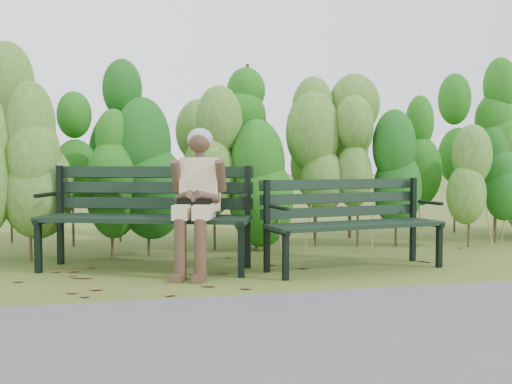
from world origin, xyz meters
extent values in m
plane|color=#455123|center=(0.00, 0.00, 0.00)|extent=(80.00, 80.00, 0.00)
cube|color=#474749|center=(0.00, -2.20, 0.01)|extent=(60.00, 2.50, 0.01)
cylinder|color=#47381E|center=(-2.14, 1.30, 0.40)|extent=(0.03, 0.03, 0.80)
ellipsoid|color=#1F5E19|center=(-2.14, 1.30, 1.04)|extent=(0.64, 0.64, 1.44)
cylinder|color=#47381E|center=(-1.53, 1.30, 0.40)|extent=(0.03, 0.03, 0.80)
ellipsoid|color=#1F5E19|center=(-1.53, 1.30, 1.04)|extent=(0.64, 0.64, 1.44)
cylinder|color=#47381E|center=(-0.92, 1.30, 0.40)|extent=(0.03, 0.03, 0.80)
ellipsoid|color=#1F5E19|center=(-0.92, 1.30, 1.04)|extent=(0.64, 0.64, 1.44)
cylinder|color=#47381E|center=(-0.31, 1.30, 0.40)|extent=(0.03, 0.03, 0.80)
ellipsoid|color=#1F5E19|center=(-0.31, 1.30, 1.04)|extent=(0.64, 0.64, 1.44)
cylinder|color=#47381E|center=(0.31, 1.30, 0.40)|extent=(0.03, 0.03, 0.80)
ellipsoid|color=#1F5E19|center=(0.31, 1.30, 1.04)|extent=(0.64, 0.64, 1.44)
cylinder|color=#47381E|center=(0.92, 1.30, 0.40)|extent=(0.03, 0.03, 0.80)
ellipsoid|color=#1F5E19|center=(0.92, 1.30, 1.04)|extent=(0.64, 0.64, 1.44)
cylinder|color=#47381E|center=(1.53, 1.30, 0.40)|extent=(0.03, 0.03, 0.80)
ellipsoid|color=#1F5E19|center=(1.53, 1.30, 1.04)|extent=(0.64, 0.64, 1.44)
cylinder|color=#47381E|center=(2.14, 1.30, 0.40)|extent=(0.03, 0.03, 0.80)
ellipsoid|color=#1F5E19|center=(2.14, 1.30, 1.04)|extent=(0.64, 0.64, 1.44)
cylinder|color=#47381E|center=(2.75, 1.30, 0.40)|extent=(0.03, 0.03, 0.80)
ellipsoid|color=#1F5E19|center=(2.75, 1.30, 1.04)|extent=(0.64, 0.64, 1.44)
cylinder|color=#47381E|center=(3.36, 1.30, 0.40)|extent=(0.03, 0.03, 0.80)
ellipsoid|color=#1F5E19|center=(3.36, 1.30, 1.04)|extent=(0.64, 0.64, 1.44)
cylinder|color=#47381E|center=(-2.69, 2.30, 0.55)|extent=(0.04, 0.04, 1.10)
ellipsoid|color=#185319|center=(-2.69, 2.30, 1.43)|extent=(0.70, 0.70, 1.98)
cylinder|color=#47381E|center=(-1.92, 2.30, 0.55)|extent=(0.04, 0.04, 1.10)
ellipsoid|color=#185319|center=(-1.92, 2.30, 1.43)|extent=(0.70, 0.70, 1.98)
cylinder|color=#47381E|center=(-1.15, 2.30, 0.55)|extent=(0.04, 0.04, 1.10)
ellipsoid|color=#185319|center=(-1.15, 2.30, 1.43)|extent=(0.70, 0.70, 1.98)
cylinder|color=#47381E|center=(-0.38, 2.30, 0.55)|extent=(0.04, 0.04, 1.10)
ellipsoid|color=#185319|center=(-0.38, 2.30, 1.43)|extent=(0.70, 0.70, 1.98)
cylinder|color=#47381E|center=(0.38, 2.30, 0.55)|extent=(0.04, 0.04, 1.10)
ellipsoid|color=#185319|center=(0.38, 2.30, 1.43)|extent=(0.70, 0.70, 1.98)
cylinder|color=#47381E|center=(1.15, 2.30, 0.55)|extent=(0.04, 0.04, 1.10)
ellipsoid|color=#185319|center=(1.15, 2.30, 1.43)|extent=(0.70, 0.70, 1.98)
cylinder|color=#47381E|center=(1.92, 2.30, 0.55)|extent=(0.04, 0.04, 1.10)
ellipsoid|color=#185319|center=(1.92, 2.30, 1.43)|extent=(0.70, 0.70, 1.98)
cylinder|color=#47381E|center=(2.69, 2.30, 0.55)|extent=(0.04, 0.04, 1.10)
ellipsoid|color=#185319|center=(2.69, 2.30, 1.43)|extent=(0.70, 0.70, 1.98)
cylinder|color=#47381E|center=(3.46, 2.30, 0.55)|extent=(0.04, 0.04, 1.10)
ellipsoid|color=#185319|center=(3.46, 2.30, 1.43)|extent=(0.70, 0.70, 1.98)
cylinder|color=#47381E|center=(4.22, 2.30, 0.55)|extent=(0.04, 0.04, 1.10)
ellipsoid|color=#185319|center=(4.22, 2.30, 1.43)|extent=(0.70, 0.70, 1.98)
cube|color=brown|center=(-0.98, -1.08, 0.00)|extent=(0.10, 0.11, 0.01)
cube|color=brown|center=(-2.33, 0.64, 0.00)|extent=(0.11, 0.11, 0.01)
cube|color=brown|center=(-2.11, 0.10, 0.00)|extent=(0.11, 0.10, 0.01)
cube|color=brown|center=(-0.18, 0.06, 0.00)|extent=(0.11, 0.11, 0.01)
cube|color=brown|center=(-0.75, -0.86, 0.00)|extent=(0.10, 0.09, 0.01)
cube|color=brown|center=(2.53, 0.38, 0.00)|extent=(0.11, 0.10, 0.01)
cube|color=brown|center=(-1.27, -0.07, 0.00)|extent=(0.11, 0.11, 0.01)
cube|color=brown|center=(1.13, 0.70, 0.00)|extent=(0.11, 0.11, 0.01)
cube|color=brown|center=(1.53, -0.68, 0.00)|extent=(0.11, 0.11, 0.01)
cube|color=brown|center=(-1.66, -0.29, 0.00)|extent=(0.08, 0.10, 0.01)
cube|color=brown|center=(1.89, 0.86, 0.00)|extent=(0.10, 0.11, 0.01)
cube|color=brown|center=(-1.86, -0.40, 0.00)|extent=(0.11, 0.09, 0.01)
cube|color=brown|center=(-0.22, -0.16, 0.00)|extent=(0.11, 0.11, 0.01)
cube|color=brown|center=(-1.66, 0.00, 0.00)|extent=(0.11, 0.11, 0.01)
cube|color=brown|center=(1.31, 0.90, 0.00)|extent=(0.09, 0.08, 0.01)
cube|color=brown|center=(0.80, 0.06, 0.00)|extent=(0.11, 0.10, 0.01)
cube|color=brown|center=(1.11, -0.24, 0.00)|extent=(0.09, 0.10, 0.01)
cube|color=brown|center=(0.36, -0.12, 0.00)|extent=(0.11, 0.11, 0.01)
cube|color=brown|center=(-0.31, 0.03, 0.00)|extent=(0.09, 0.10, 0.01)
cube|color=brown|center=(0.85, -0.90, 0.00)|extent=(0.11, 0.10, 0.01)
cube|color=brown|center=(-0.89, -0.81, 0.00)|extent=(0.11, 0.11, 0.01)
cube|color=brown|center=(-1.69, 0.56, 0.00)|extent=(0.07, 0.09, 0.01)
cube|color=brown|center=(2.92, 0.48, 0.00)|extent=(0.10, 0.09, 0.01)
cube|color=brown|center=(2.91, 0.80, 0.00)|extent=(0.10, 0.09, 0.01)
cube|color=brown|center=(1.92, -0.71, 0.00)|extent=(0.10, 0.11, 0.01)
cube|color=brown|center=(1.72, 0.20, 0.00)|extent=(0.07, 0.09, 0.01)
cube|color=black|center=(-1.17, 0.18, 0.51)|extent=(1.95, 0.79, 0.05)
cube|color=black|center=(-1.12, 0.31, 0.51)|extent=(1.95, 0.79, 0.05)
cube|color=black|center=(-1.07, 0.44, 0.51)|extent=(1.95, 0.79, 0.05)
cube|color=black|center=(-1.02, 0.57, 0.51)|extent=(1.95, 0.79, 0.05)
cube|color=black|center=(-0.99, 0.67, 0.63)|extent=(1.93, 0.74, 0.12)
cube|color=black|center=(-0.98, 0.69, 0.79)|extent=(1.93, 0.74, 0.12)
cube|color=black|center=(-0.98, 0.70, 0.95)|extent=(1.93, 0.74, 0.12)
cube|color=black|center=(-2.08, 0.48, 0.25)|extent=(0.07, 0.07, 0.51)
cube|color=black|center=(-1.92, 0.94, 0.51)|extent=(0.07, 0.07, 1.01)
cube|color=black|center=(-2.01, 0.70, 0.48)|extent=(0.24, 0.55, 0.05)
cylinder|color=black|center=(-2.03, 0.64, 0.73)|extent=(0.18, 0.41, 0.04)
cube|color=black|center=(-0.26, -0.16, 0.25)|extent=(0.07, 0.07, 0.51)
cube|color=black|center=(-0.10, 0.30, 0.51)|extent=(0.07, 0.07, 1.01)
cube|color=black|center=(-0.18, 0.05, 0.48)|extent=(0.24, 0.55, 0.05)
cylinder|color=black|center=(-0.20, 0.00, 0.73)|extent=(0.18, 0.41, 0.04)
cube|color=black|center=(0.93, -0.23, 0.44)|extent=(1.76, 0.39, 0.04)
cube|color=black|center=(0.91, -0.11, 0.44)|extent=(1.76, 0.39, 0.04)
cube|color=black|center=(0.89, 0.01, 0.44)|extent=(1.76, 0.39, 0.04)
cube|color=black|center=(0.87, 0.13, 0.44)|extent=(1.76, 0.39, 0.04)
cube|color=black|center=(0.86, 0.22, 0.55)|extent=(1.75, 0.34, 0.10)
cube|color=black|center=(0.85, 0.23, 0.69)|extent=(1.75, 0.34, 0.10)
cube|color=black|center=(0.85, 0.25, 0.82)|extent=(1.75, 0.34, 0.10)
cube|color=black|center=(0.10, -0.38, 0.22)|extent=(0.06, 0.06, 0.44)
cube|color=black|center=(0.03, 0.03, 0.44)|extent=(0.06, 0.06, 0.88)
cube|color=black|center=(0.07, -0.19, 0.42)|extent=(0.13, 0.49, 0.04)
cylinder|color=black|center=(0.08, -0.24, 0.64)|extent=(0.09, 0.37, 0.04)
cube|color=black|center=(1.76, -0.11, 0.22)|extent=(0.06, 0.06, 0.44)
cube|color=black|center=(1.70, 0.31, 0.44)|extent=(0.06, 0.06, 0.88)
cube|color=black|center=(1.73, 0.08, 0.42)|extent=(0.13, 0.49, 0.04)
cylinder|color=black|center=(1.74, 0.04, 0.64)|extent=(0.09, 0.37, 0.04)
cube|color=beige|center=(-0.75, 0.03, 0.60)|extent=(0.28, 0.45, 0.13)
cube|color=beige|center=(-0.58, -0.04, 0.60)|extent=(0.28, 0.45, 0.13)
cylinder|color=#4A3323|center=(-0.81, -0.14, 0.27)|extent=(0.14, 0.14, 0.55)
cylinder|color=#4A3323|center=(-0.63, -0.20, 0.27)|extent=(0.14, 0.14, 0.55)
cube|color=#4A3323|center=(-0.83, -0.21, 0.03)|extent=(0.15, 0.22, 0.06)
cube|color=#4A3323|center=(-0.66, -0.27, 0.03)|extent=(0.15, 0.22, 0.06)
cube|color=beige|center=(-0.57, 0.25, 0.83)|extent=(0.43, 0.36, 0.53)
cylinder|color=#4A3323|center=(-0.58, 0.23, 1.11)|extent=(0.09, 0.09, 0.10)
sphere|color=#4A3323|center=(-0.58, 0.22, 1.24)|extent=(0.21, 0.21, 0.21)
ellipsoid|color=gray|center=(-0.57, 0.25, 1.26)|extent=(0.25, 0.23, 0.22)
cylinder|color=#4A3323|center=(-0.80, 0.25, 0.92)|extent=(0.16, 0.23, 0.31)
cylinder|color=#4A3323|center=(-0.40, 0.11, 0.92)|extent=(0.16, 0.23, 0.31)
cylinder|color=#4A3323|center=(-0.74, 0.09, 0.73)|extent=(0.16, 0.29, 0.13)
cylinder|color=#4A3323|center=(-0.54, 0.02, 0.73)|extent=(0.28, 0.22, 0.13)
sphere|color=#4A3323|center=(-0.66, -0.01, 0.71)|extent=(0.11, 0.11, 0.11)
cube|color=black|center=(-0.66, 0.00, 0.64)|extent=(0.33, 0.22, 0.16)
camera|label=1|loc=(-1.35, -5.45, 1.06)|focal=42.00mm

